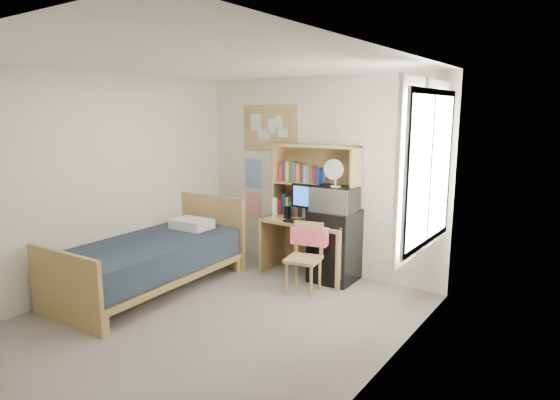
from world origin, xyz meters
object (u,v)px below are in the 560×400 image
Objects in this scene: speaker_right at (327,217)px; microwave at (335,199)px; bulletin_board at (270,128)px; desk_fan at (336,175)px; desk_chair at (303,259)px; desk at (309,248)px; mini_fridge at (335,246)px; monitor at (307,203)px; bed at (150,266)px; speaker_left at (287,212)px.

microwave is (0.08, 0.07, 0.23)m from speaker_right.
bulletin_board reaches higher than desk_fan.
speaker_right is 0.26m from microwave.
desk_chair is 1.11m from desk_fan.
desk_fan is (0.00, 0.00, 0.31)m from microwave.
desk is 1.30× the size of mini_fridge.
desk_chair is at bearing -61.70° from monitor.
mini_fridge is at bearing 12.95° from monitor.
mini_fridge is 2.31m from bed.
speaker_right reaches higher than bed.
bulletin_board reaches higher than speaker_left.
microwave reaches higher than desk.
speaker_left is at bearing -175.90° from microwave.
desk is 0.39m from mini_fridge.
desk is 1.43× the size of desk_chair.
mini_fridge is at bearing -12.65° from bulletin_board.
desk_chair is at bearing -94.05° from speaker_right.
mini_fridge is at bearing 90.00° from desk_fan.
bed is at bearing -137.16° from speaker_right.
desk is (0.85, -0.30, -1.55)m from bulletin_board.
speaker_right is at bearing -17.46° from bulletin_board.
desk is 0.54× the size of bed.
speaker_right is 0.34× the size of microwave.
bed is 1.87m from speaker_left.
bulletin_board is 1.52m from microwave.
bulletin_board reaches higher than bed.
mini_fridge is at bearing 7.29° from speaker_left.
speaker_left is at bearing -174.22° from mini_fridge.
desk is at bearing 104.48° from desk_chair.
bulletin_board reaches higher than monitor.
speaker_left is (-0.30, -0.06, 0.45)m from desk.
mini_fridge is 0.77m from speaker_left.
desk is 0.55m from speaker_left.
speaker_right reaches higher than speaker_left.
bed is at bearing -138.74° from desk_fan.
bed is 2.41m from microwave.
mini_fridge is 0.92m from desk_fan.
desk_chair is at bearing -102.31° from mini_fridge.
speaker_right reaches higher than mini_fridge.
bulletin_board is 1.93m from mini_fridge.
desk_chair is 0.91× the size of mini_fridge.
monitor is 0.33m from speaker_right.
desk_chair is 1.86m from bed.
microwave is at bearing 10.01° from monitor.
microwave is (1.23, -0.29, -0.85)m from bulletin_board.
bulletin_board is at bearing 162.14° from speaker_right.
microwave is at bearing 39.97° from bed.
bulletin_board is 3.05× the size of desk_fan.
bulletin_board is at bearing 131.07° from desk_chair.
speaker_left is (-0.57, 0.49, 0.41)m from desk_chair.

